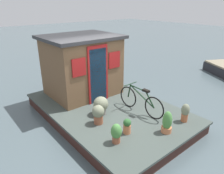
{
  "coord_description": "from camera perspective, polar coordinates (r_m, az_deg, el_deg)",
  "views": [
    {
      "loc": [
        -4.48,
        3.53,
        3.33
      ],
      "look_at": [
        -0.2,
        0.0,
        1.08
      ],
      "focal_mm": 33.61,
      "sensor_mm": 36.0,
      "label": 1
    }
  ],
  "objects": [
    {
      "name": "ground_plane",
      "position": [
        6.61,
        -1.11,
        -8.18
      ],
      "size": [
        60.0,
        60.0,
        0.0
      ],
      "primitive_type": "plane",
      "color": "#4C5B60"
    },
    {
      "name": "houseboat_deck",
      "position": [
        6.51,
        -1.13,
        -6.74
      ],
      "size": [
        4.97,
        3.21,
        0.38
      ],
      "color": "#424C47",
      "rests_on": "ground_plane"
    },
    {
      "name": "houseboat_cabin",
      "position": [
        7.11,
        -8.13,
        5.91
      ],
      "size": [
        1.99,
        2.37,
        1.98
      ],
      "color": "brown",
      "rests_on": "houseboat_deck"
    },
    {
      "name": "bicycle",
      "position": [
        6.0,
        7.76,
        -3.76
      ],
      "size": [
        1.61,
        0.5,
        0.77
      ],
      "color": "black",
      "rests_on": "houseboat_deck"
    },
    {
      "name": "potted_plant_rosemary",
      "position": [
        5.86,
        19.27,
        -6.47
      ],
      "size": [
        0.22,
        0.22,
        0.51
      ],
      "color": "#B2603D",
      "rests_on": "houseboat_deck"
    },
    {
      "name": "potted_plant_lavender",
      "position": [
        5.46,
        -3.75,
        -7.24
      ],
      "size": [
        0.32,
        0.32,
        0.52
      ],
      "color": "#935138",
      "rests_on": "houseboat_deck"
    },
    {
      "name": "potted_plant_mint",
      "position": [
        5.12,
        4.12,
        -10.52
      ],
      "size": [
        0.19,
        0.19,
        0.39
      ],
      "color": "#C6754C",
      "rests_on": "houseboat_deck"
    },
    {
      "name": "potted_plant_succulent",
      "position": [
        5.89,
        -3.05,
        -4.91
      ],
      "size": [
        0.42,
        0.42,
        0.53
      ],
      "color": "slate",
      "rests_on": "houseboat_deck"
    },
    {
      "name": "potted_plant_thyme",
      "position": [
        5.29,
        14.74,
        -9.44
      ],
      "size": [
        0.25,
        0.25,
        0.57
      ],
      "color": "#C6754C",
      "rests_on": "houseboat_deck"
    },
    {
      "name": "potted_plant_geranium",
      "position": [
        4.78,
        1.18,
        -12.38
      ],
      "size": [
        0.25,
        0.25,
        0.47
      ],
      "color": "#935138",
      "rests_on": "houseboat_deck"
    }
  ]
}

